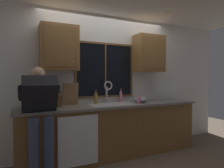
% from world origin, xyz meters
% --- Properties ---
extents(back_wall, '(5.57, 0.12, 2.55)m').
position_xyz_m(back_wall, '(0.00, 0.06, 1.27)').
color(back_wall, silver).
rests_on(back_wall, floor).
extents(ceiling_downlight_right, '(0.14, 0.14, 0.01)m').
position_xyz_m(ceiling_downlight_right, '(0.95, -0.60, 2.54)').
color(ceiling_downlight_right, '#FFEAB2').
extents(window_glass, '(1.10, 0.02, 0.95)m').
position_xyz_m(window_glass, '(-0.04, -0.01, 1.52)').
color(window_glass, black).
extents(window_frame_top, '(1.17, 0.02, 0.04)m').
position_xyz_m(window_frame_top, '(-0.04, -0.02, 2.02)').
color(window_frame_top, brown).
extents(window_frame_bottom, '(1.17, 0.02, 0.04)m').
position_xyz_m(window_frame_bottom, '(-0.04, -0.02, 1.03)').
color(window_frame_bottom, brown).
extents(window_frame_left, '(0.03, 0.02, 0.95)m').
position_xyz_m(window_frame_left, '(-0.61, -0.02, 1.52)').
color(window_frame_left, brown).
extents(window_frame_right, '(0.03, 0.02, 0.95)m').
position_xyz_m(window_frame_right, '(0.52, -0.02, 1.52)').
color(window_frame_right, brown).
extents(window_mullion_center, '(0.02, 0.02, 0.95)m').
position_xyz_m(window_mullion_center, '(-0.04, -0.02, 1.52)').
color(window_mullion_center, brown).
extents(lower_cabinet_run, '(3.17, 0.58, 0.88)m').
position_xyz_m(lower_cabinet_run, '(0.00, -0.29, 0.44)').
color(lower_cabinet_run, brown).
rests_on(lower_cabinet_run, floor).
extents(countertop, '(3.23, 0.62, 0.04)m').
position_xyz_m(countertop, '(0.00, -0.31, 0.90)').
color(countertop, slate).
rests_on(countertop, lower_cabinet_run).
extents(dishwasher_front, '(0.60, 0.02, 0.74)m').
position_xyz_m(dishwasher_front, '(-0.73, -0.61, 0.46)').
color(dishwasher_front, white).
extents(upper_cabinet_left, '(0.59, 0.36, 0.72)m').
position_xyz_m(upper_cabinet_left, '(-0.92, -0.17, 1.86)').
color(upper_cabinet_left, olive).
extents(upper_cabinet_right, '(0.59, 0.36, 0.72)m').
position_xyz_m(upper_cabinet_right, '(0.83, -0.17, 1.86)').
color(upper_cabinet_right, olive).
extents(sink, '(0.80, 0.46, 0.21)m').
position_xyz_m(sink, '(-0.04, -0.30, 0.82)').
color(sink, '#B7B7BC').
rests_on(sink, lower_cabinet_run).
extents(faucet, '(0.18, 0.09, 0.40)m').
position_xyz_m(faucet, '(-0.04, -0.12, 1.17)').
color(faucet, silver).
rests_on(faucet, countertop).
extents(person_standing, '(0.53, 0.70, 1.54)m').
position_xyz_m(person_standing, '(-1.26, -0.60, 0.95)').
color(person_standing, '#384260').
rests_on(person_standing, floor).
extents(knife_block, '(0.12, 0.18, 0.32)m').
position_xyz_m(knife_block, '(-0.97, -0.24, 1.03)').
color(knife_block, brown).
rests_on(knife_block, countertop).
extents(cutting_board, '(0.25, 0.10, 0.38)m').
position_xyz_m(cutting_board, '(-0.72, -0.09, 1.11)').
color(cutting_board, '#997047').
rests_on(cutting_board, countertop).
extents(mixing_bowl, '(0.24, 0.24, 0.12)m').
position_xyz_m(mixing_bowl, '(0.53, -0.33, 0.97)').
color(mixing_bowl, '#8C99A8').
rests_on(mixing_bowl, countertop).
extents(soap_dispenser, '(0.06, 0.07, 0.18)m').
position_xyz_m(soap_dispenser, '(0.42, -0.46, 0.99)').
color(soap_dispenser, pink).
rests_on(soap_dispenser, countertop).
extents(bottle_green_glass, '(0.06, 0.06, 0.26)m').
position_xyz_m(bottle_green_glass, '(0.26, -0.07, 1.03)').
color(bottle_green_glass, pink).
rests_on(bottle_green_glass, countertop).
extents(bottle_tall_clear, '(0.06, 0.06, 0.25)m').
position_xyz_m(bottle_tall_clear, '(-0.28, -0.14, 1.02)').
color(bottle_tall_clear, olive).
rests_on(bottle_tall_clear, countertop).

